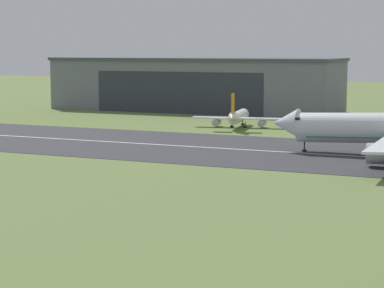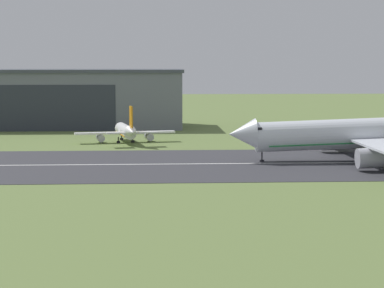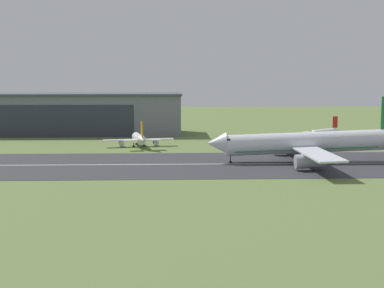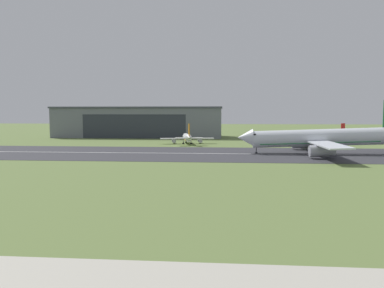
{
  "view_description": "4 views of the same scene",
  "coord_description": "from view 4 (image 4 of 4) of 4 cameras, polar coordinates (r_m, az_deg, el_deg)",
  "views": [
    {
      "loc": [
        61.37,
        -18.25,
        19.49
      ],
      "look_at": [
        13.4,
        89.7,
        4.22
      ],
      "focal_mm": 70.0,
      "sensor_mm": 36.0,
      "label": 1
    },
    {
      "loc": [
        3.43,
        -18.4,
        18.42
      ],
      "look_at": [
        10.27,
        101.7,
        5.21
      ],
      "focal_mm": 70.0,
      "sensor_mm": 36.0,
      "label": 2
    },
    {
      "loc": [
        8.58,
        -21.29,
        21.9
      ],
      "look_at": [
        13.27,
        99.57,
        7.27
      ],
      "focal_mm": 50.0,
      "sensor_mm": 36.0,
      "label": 3
    },
    {
      "loc": [
        13.01,
        -6.44,
        13.76
      ],
      "look_at": [
        4.46,
        97.81,
        4.7
      ],
      "focal_mm": 35.0,
      "sensor_mm": 36.0,
      "label": 4
    }
  ],
  "objects": [
    {
      "name": "ground_plane",
      "position": [
        66.96,
        -6.67,
        -6.94
      ],
      "size": [
        709.75,
        709.75,
        0.0
      ],
      "primitive_type": "plane",
      "color": "olive"
    },
    {
      "name": "runway_strip",
      "position": [
        123.47,
        -1.39,
        -1.43
      ],
      "size": [
        469.75,
        42.72,
        0.06
      ],
      "primitive_type": "cube",
      "color": "#333338",
      "rests_on": "ground_plane"
    },
    {
      "name": "runway_centreline",
      "position": [
        123.47,
        -1.39,
        -1.42
      ],
      "size": [
        422.78,
        0.7,
        0.01
      ],
      "primitive_type": "cube",
      "color": "silver",
      "rests_on": "runway_strip"
    },
    {
      "name": "hangar_building",
      "position": [
        206.62,
        -8.04,
        3.36
      ],
      "size": [
        90.43,
        26.93,
        16.37
      ],
      "color": "slate",
      "rests_on": "ground_plane"
    },
    {
      "name": "airplane_landing",
      "position": [
        128.46,
        18.78,
        0.82
      ],
      "size": [
        53.8,
        55.36,
        17.47
      ],
      "color": "silver",
      "rests_on": "ground_plane"
    },
    {
      "name": "airplane_parked_west",
      "position": [
        184.06,
        20.82,
        1.17
      ],
      "size": [
        16.94,
        16.97,
        8.32
      ],
      "color": "white",
      "rests_on": "ground_plane"
    },
    {
      "name": "airplane_parked_east",
      "position": [
        160.05,
        -0.73,
        0.97
      ],
      "size": [
        23.15,
        20.64,
        8.85
      ],
      "color": "white",
      "rests_on": "ground_plane"
    }
  ]
}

